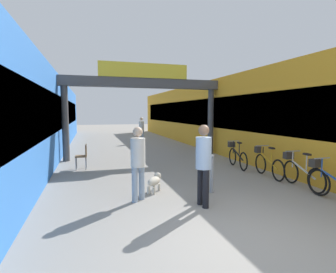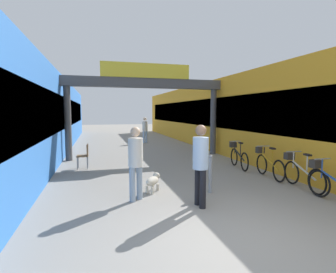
% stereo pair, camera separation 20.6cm
% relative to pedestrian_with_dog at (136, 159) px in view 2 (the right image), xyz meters
% --- Properties ---
extents(ground_plane, '(80.00, 80.00, 0.00)m').
position_rel_pedestrian_with_dog_xyz_m(ground_plane, '(1.32, -2.48, -1.00)').
color(ground_plane, gray).
extents(storefront_left, '(3.00, 26.00, 3.70)m').
position_rel_pedestrian_with_dog_xyz_m(storefront_left, '(-3.78, 8.52, 0.85)').
color(storefront_left, blue).
rests_on(storefront_left, ground_plane).
extents(storefront_right, '(3.00, 26.00, 3.70)m').
position_rel_pedestrian_with_dog_xyz_m(storefront_right, '(6.41, 8.52, 0.85)').
color(storefront_right, gold).
rests_on(storefront_right, ground_plane).
extents(arcade_sign_gateway, '(7.40, 0.47, 4.22)m').
position_rel_pedestrian_with_dog_xyz_m(arcade_sign_gateway, '(1.32, 5.78, 2.01)').
color(arcade_sign_gateway, '#4C4C4F').
rests_on(arcade_sign_gateway, ground_plane).
extents(pedestrian_with_dog, '(0.48, 0.48, 1.74)m').
position_rel_pedestrian_with_dog_xyz_m(pedestrian_with_dog, '(0.00, 0.00, 0.00)').
color(pedestrian_with_dog, '#8C9EB2').
rests_on(pedestrian_with_dog, ground_plane).
extents(pedestrian_companion, '(0.37, 0.39, 1.80)m').
position_rel_pedestrian_with_dog_xyz_m(pedestrian_companion, '(1.30, -0.77, 0.04)').
color(pedestrian_companion, black).
rests_on(pedestrian_companion, ground_plane).
extents(pedestrian_carrying_crate, '(0.47, 0.47, 1.72)m').
position_rel_pedestrian_with_dog_xyz_m(pedestrian_carrying_crate, '(2.25, 11.23, -0.01)').
color(pedestrian_carrying_crate, '#A5BFE0').
rests_on(pedestrian_carrying_crate, ground_plane).
extents(dog_on_leash, '(0.55, 0.63, 0.46)m').
position_rel_pedestrian_with_dog_xyz_m(dog_on_leash, '(0.53, 0.56, -0.71)').
color(dog_on_leash, beige).
rests_on(dog_on_leash, ground_plane).
extents(bicycle_blue_nearest, '(0.46, 1.69, 0.98)m').
position_rel_pedestrian_with_dog_xyz_m(bicycle_blue_nearest, '(4.36, -1.34, -0.56)').
color(bicycle_blue_nearest, black).
rests_on(bicycle_blue_nearest, ground_plane).
extents(bicycle_silver_second, '(0.46, 1.69, 0.98)m').
position_rel_pedestrian_with_dog_xyz_m(bicycle_silver_second, '(4.49, -0.19, -0.56)').
color(bicycle_silver_second, black).
rests_on(bicycle_silver_second, ground_plane).
extents(bicycle_orange_third, '(0.46, 1.68, 0.98)m').
position_rel_pedestrian_with_dog_xyz_m(bicycle_orange_third, '(4.39, 1.08, -0.56)').
color(bicycle_orange_third, black).
rests_on(bicycle_orange_third, ground_plane).
extents(bicycle_black_farthest, '(0.46, 1.68, 0.98)m').
position_rel_pedestrian_with_dog_xyz_m(bicycle_black_farthest, '(4.20, 2.61, -0.56)').
color(bicycle_black_farthest, black).
rests_on(bicycle_black_farthest, ground_plane).
extents(bollard_post_metal, '(0.10, 0.10, 0.99)m').
position_rel_pedestrian_with_dog_xyz_m(bollard_post_metal, '(1.94, 0.08, -0.50)').
color(bollard_post_metal, gray).
rests_on(bollard_post_metal, ground_plane).
extents(cafe_chair_wood_nearer, '(0.41, 0.41, 0.89)m').
position_rel_pedestrian_with_dog_xyz_m(cafe_chair_wood_nearer, '(-1.31, 3.95, -0.46)').
color(cafe_chair_wood_nearer, gray).
rests_on(cafe_chair_wood_nearer, ground_plane).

